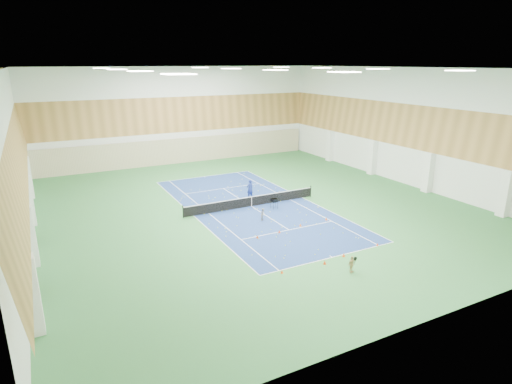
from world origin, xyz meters
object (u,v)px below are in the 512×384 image
at_px(child_court, 263,214).
at_px(child_apron, 352,264).
at_px(ball_cart, 274,203).
at_px(coach, 250,189).
at_px(tennis_net, 252,201).

xyz_separation_m(child_court, child_apron, (0.49, -10.55, 0.04)).
bearing_deg(ball_cart, child_apron, -98.79).
height_order(child_court, ball_cart, child_court).
bearing_deg(child_apron, coach, 73.24).
xyz_separation_m(tennis_net, ball_cart, (1.54, -1.41, -0.09)).
bearing_deg(coach, tennis_net, 59.41).
distance_m(coach, ball_cart, 3.67).
bearing_deg(child_apron, tennis_net, 76.35).
bearing_deg(child_apron, child_court, 80.00).
relative_size(tennis_net, child_court, 12.60).
xyz_separation_m(coach, child_court, (-1.66, -5.72, -0.43)).
distance_m(child_apron, ball_cart, 12.82).
bearing_deg(ball_cart, coach, 99.06).
distance_m(tennis_net, ball_cart, 2.09).
bearing_deg(ball_cart, tennis_net, 136.79).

